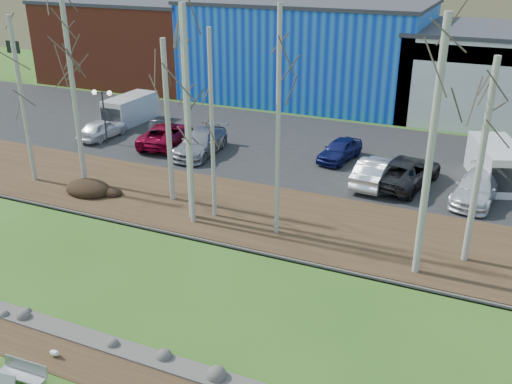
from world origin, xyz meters
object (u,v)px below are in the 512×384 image
at_px(car_5, 375,171).
at_px(van_white, 497,165).
at_px(bench_intact, 23,374).
at_px(car_3, 201,142).
at_px(car_1, 162,128).
at_px(van_grey, 129,110).
at_px(car_6, 406,172).
at_px(car_7, 477,188).
at_px(seagull, 55,353).
at_px(car_4, 340,150).
at_px(car_2, 166,134).
at_px(car_0, 102,129).
at_px(street_lamp, 103,102).

bearing_deg(car_5, van_white, -152.24).
relative_size(bench_intact, car_3, 0.31).
bearing_deg(bench_intact, car_1, 109.98).
distance_m(van_white, van_grey, 25.99).
bearing_deg(car_6, van_white, -141.56).
height_order(car_7, van_white, van_white).
bearing_deg(van_grey, seagull, -57.95).
height_order(car_4, van_white, van_white).
bearing_deg(car_4, car_2, -160.37).
relative_size(car_4, car_5, 0.86).
bearing_deg(car_6, car_2, 10.69).
bearing_deg(van_white, car_3, 169.17).
bearing_deg(car_7, car_0, -173.96).
relative_size(car_0, car_7, 0.81).
bearing_deg(bench_intact, car_7, 57.34).
bearing_deg(car_6, bench_intact, 82.11).
distance_m(seagull, car_6, 20.88).
relative_size(seagull, car_6, 0.08).
height_order(seagull, car_7, car_7).
xyz_separation_m(car_2, car_4, (11.53, 1.83, -0.06)).
xyz_separation_m(street_lamp, van_grey, (-1.46, 4.64, -1.87)).
xyz_separation_m(car_4, car_7, (8.30, -3.04, 0.04)).
xyz_separation_m(car_0, car_6, (20.84, 0.06, 0.10)).
xyz_separation_m(car_0, car_2, (4.83, 0.60, 0.06)).
relative_size(car_1, car_7, 0.85).
xyz_separation_m(seagull, car_6, (7.81, 19.35, 0.74)).
xyz_separation_m(car_1, car_6, (17.13, -1.76, 0.08)).
distance_m(car_2, car_5, 14.47).
height_order(bench_intact, seagull, bench_intact).
distance_m(bench_intact, street_lamp, 23.44).
xyz_separation_m(seagull, street_lamp, (-12.07, 18.52, 2.84)).
bearing_deg(street_lamp, seagull, -68.21).
relative_size(car_4, car_6, 0.71).
distance_m(car_1, car_6, 17.22).
bearing_deg(van_white, bench_intact, -136.74).
bearing_deg(car_4, seagull, -88.10).
bearing_deg(car_2, car_6, 167.94).
xyz_separation_m(street_lamp, car_4, (15.40, 3.20, -2.20)).
height_order(car_6, car_7, car_6).
xyz_separation_m(seagull, van_grey, (-13.53, 23.17, 0.97)).
height_order(seagull, car_6, car_6).
bearing_deg(car_0, car_5, -177.81).
bearing_deg(car_1, car_2, 105.03).
relative_size(car_1, car_6, 0.75).
bearing_deg(car_4, car_5, -35.19).
distance_m(bench_intact, car_6, 22.13).
bearing_deg(car_4, car_0, -160.95).
bearing_deg(car_3, car_7, -6.38).
bearing_deg(seagull, car_4, 92.91).
height_order(car_2, van_grey, van_grey).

